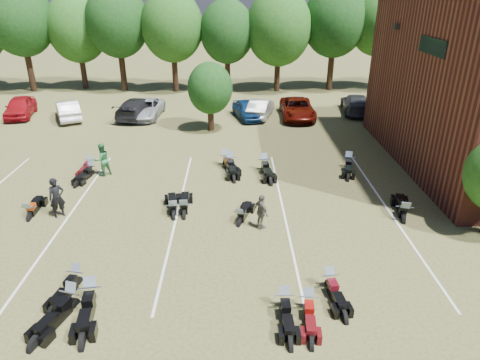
{
  "coord_description": "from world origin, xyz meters",
  "views": [
    {
      "loc": [
        -0.32,
        -14.7,
        9.76
      ],
      "look_at": [
        -0.05,
        4.0,
        1.2
      ],
      "focal_mm": 32.0,
      "sensor_mm": 36.0,
      "label": 1
    }
  ],
  "objects_px": {
    "car_4": "(247,110)",
    "motorcycle_14": "(90,169)",
    "car_0": "(20,107)",
    "person_grey": "(261,212)",
    "person_black": "(57,198)",
    "motorcycle_3": "(93,304)",
    "person_green": "(102,159)"
  },
  "relations": [
    {
      "from": "car_4",
      "to": "motorcycle_14",
      "type": "bearing_deg",
      "value": -147.98
    },
    {
      "from": "car_0",
      "to": "person_grey",
      "type": "relative_size",
      "value": 2.89
    },
    {
      "from": "motorcycle_14",
      "to": "person_black",
      "type": "bearing_deg",
      "value": -84.46
    },
    {
      "from": "motorcycle_3",
      "to": "motorcycle_14",
      "type": "xyz_separation_m",
      "value": [
        -3.62,
        11.65,
        0.0
      ]
    },
    {
      "from": "person_black",
      "to": "car_4",
      "type": "bearing_deg",
      "value": 26.72
    },
    {
      "from": "car_4",
      "to": "person_grey",
      "type": "bearing_deg",
      "value": -104.65
    },
    {
      "from": "car_0",
      "to": "motorcycle_3",
      "type": "relative_size",
      "value": 1.87
    },
    {
      "from": "person_green",
      "to": "motorcycle_3",
      "type": "bearing_deg",
      "value": 59.82
    },
    {
      "from": "person_green",
      "to": "motorcycle_14",
      "type": "xyz_separation_m",
      "value": [
        -1.08,
        0.94,
        -0.94
      ]
    },
    {
      "from": "person_green",
      "to": "person_grey",
      "type": "bearing_deg",
      "value": 101.88
    },
    {
      "from": "car_4",
      "to": "person_green",
      "type": "xyz_separation_m",
      "value": [
        -8.38,
        -11.1,
        0.23
      ]
    },
    {
      "from": "person_grey",
      "to": "person_green",
      "type": "bearing_deg",
      "value": 26.17
    },
    {
      "from": "person_black",
      "to": "person_grey",
      "type": "xyz_separation_m",
      "value": [
        9.24,
        -1.18,
        -0.14
      ]
    },
    {
      "from": "car_0",
      "to": "person_grey",
      "type": "xyz_separation_m",
      "value": [
        18.41,
        -17.77,
        0.01
      ]
    },
    {
      "from": "person_green",
      "to": "motorcycle_14",
      "type": "height_order",
      "value": "person_green"
    },
    {
      "from": "car_4",
      "to": "person_grey",
      "type": "xyz_separation_m",
      "value": [
        0.12,
        -16.97,
        0.1
      ]
    },
    {
      "from": "person_green",
      "to": "motorcycle_3",
      "type": "xyz_separation_m",
      "value": [
        2.54,
        -10.71,
        -0.94
      ]
    },
    {
      "from": "car_4",
      "to": "motorcycle_3",
      "type": "distance_m",
      "value": 22.6
    },
    {
      "from": "car_4",
      "to": "car_0",
      "type": "bearing_deg",
      "value": 162.46
    },
    {
      "from": "person_black",
      "to": "person_green",
      "type": "relative_size",
      "value": 1.01
    },
    {
      "from": "person_black",
      "to": "motorcycle_3",
      "type": "bearing_deg",
      "value": -94.7
    },
    {
      "from": "person_black",
      "to": "person_grey",
      "type": "distance_m",
      "value": 9.32
    },
    {
      "from": "car_0",
      "to": "person_green",
      "type": "distance_m",
      "value": 15.49
    },
    {
      "from": "person_green",
      "to": "person_grey",
      "type": "height_order",
      "value": "person_green"
    },
    {
      "from": "motorcycle_3",
      "to": "motorcycle_14",
      "type": "height_order",
      "value": "motorcycle_3"
    },
    {
      "from": "person_green",
      "to": "motorcycle_3",
      "type": "distance_m",
      "value": 11.05
    },
    {
      "from": "car_4",
      "to": "person_green",
      "type": "relative_size",
      "value": 2.22
    },
    {
      "from": "car_0",
      "to": "motorcycle_14",
      "type": "distance_m",
      "value": 14.1
    },
    {
      "from": "motorcycle_14",
      "to": "person_grey",
      "type": "bearing_deg",
      "value": -33.29
    },
    {
      "from": "car_4",
      "to": "person_black",
      "type": "relative_size",
      "value": 2.2
    },
    {
      "from": "person_black",
      "to": "person_green",
      "type": "height_order",
      "value": "person_black"
    },
    {
      "from": "car_0",
      "to": "car_4",
      "type": "distance_m",
      "value": 18.31
    }
  ]
}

